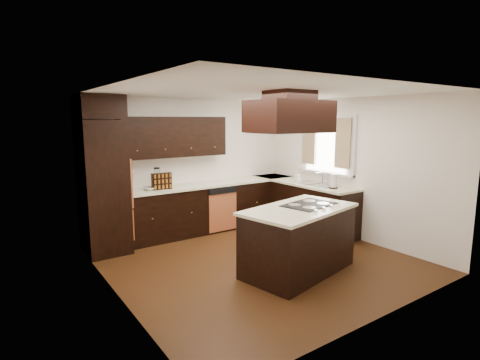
% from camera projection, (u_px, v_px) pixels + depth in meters
% --- Properties ---
extents(floor, '(4.20, 4.20, 0.02)m').
position_uv_depth(floor, '(257.00, 261.00, 5.71)').
color(floor, '#4F2C11').
rests_on(floor, ground).
extents(ceiling, '(4.20, 4.20, 0.02)m').
position_uv_depth(ceiling, '(258.00, 92.00, 5.31)').
color(ceiling, white).
rests_on(ceiling, ground).
extents(wall_back, '(4.20, 0.02, 2.50)m').
position_uv_depth(wall_back, '(191.00, 165.00, 7.22)').
color(wall_back, white).
rests_on(wall_back, ground).
extents(wall_front, '(4.20, 0.02, 2.50)m').
position_uv_depth(wall_front, '(384.00, 206.00, 3.80)').
color(wall_front, white).
rests_on(wall_front, ground).
extents(wall_left, '(0.02, 4.20, 2.50)m').
position_uv_depth(wall_left, '(113.00, 196.00, 4.32)').
color(wall_left, white).
rests_on(wall_left, ground).
extents(wall_right, '(0.02, 4.20, 2.50)m').
position_uv_depth(wall_right, '(351.00, 169.00, 6.70)').
color(wall_right, white).
rests_on(wall_right, ground).
extents(oven_column, '(0.65, 0.75, 2.12)m').
position_uv_depth(oven_column, '(103.00, 187.00, 5.92)').
color(oven_column, black).
rests_on(oven_column, floor).
extents(wall_oven_face, '(0.05, 0.62, 0.78)m').
position_uv_depth(wall_oven_face, '(125.00, 181.00, 6.11)').
color(wall_oven_face, '#CC6539').
rests_on(wall_oven_face, oven_column).
extents(base_cabinets_back, '(2.93, 0.60, 0.88)m').
position_uv_depth(base_cabinets_back, '(201.00, 209.00, 7.12)').
color(base_cabinets_back, black).
rests_on(base_cabinets_back, floor).
extents(base_cabinets_right, '(0.60, 2.40, 0.88)m').
position_uv_depth(base_cabinets_right, '(302.00, 206.00, 7.38)').
color(base_cabinets_right, black).
rests_on(base_cabinets_right, floor).
extents(countertop_back, '(2.93, 0.63, 0.04)m').
position_uv_depth(countertop_back, '(201.00, 185.00, 7.03)').
color(countertop_back, '#F7F1C9').
rests_on(countertop_back, base_cabinets_back).
extents(countertop_right, '(0.63, 2.40, 0.04)m').
position_uv_depth(countertop_right, '(302.00, 183.00, 7.30)').
color(countertop_right, '#F7F1C9').
rests_on(countertop_right, base_cabinets_right).
extents(upper_cabinets, '(2.00, 0.34, 0.72)m').
position_uv_depth(upper_cabinets, '(174.00, 137.00, 6.74)').
color(upper_cabinets, black).
rests_on(upper_cabinets, wall_back).
extents(dishwasher_front, '(0.60, 0.05, 0.72)m').
position_uv_depth(dishwasher_front, '(223.00, 212.00, 7.05)').
color(dishwasher_front, '#CC6539').
rests_on(dishwasher_front, floor).
extents(window_frame, '(0.06, 1.32, 1.12)m').
position_uv_depth(window_frame, '(327.00, 145.00, 7.06)').
color(window_frame, silver).
rests_on(window_frame, wall_right).
extents(window_pane, '(0.00, 1.20, 1.00)m').
position_uv_depth(window_pane, '(328.00, 145.00, 7.07)').
color(window_pane, white).
rests_on(window_pane, wall_right).
extents(curtain_left, '(0.02, 0.34, 0.90)m').
position_uv_depth(curtain_left, '(343.00, 143.00, 6.68)').
color(curtain_left, beige).
rests_on(curtain_left, wall_right).
extents(curtain_right, '(0.02, 0.34, 0.90)m').
position_uv_depth(curtain_right, '(309.00, 141.00, 7.36)').
color(curtain_right, beige).
rests_on(curtain_right, wall_right).
extents(sink_rim, '(0.52, 0.84, 0.01)m').
position_uv_depth(sink_rim, '(316.00, 184.00, 7.02)').
color(sink_rim, silver).
rests_on(sink_rim, countertop_right).
extents(island, '(1.74, 1.18, 0.88)m').
position_uv_depth(island, '(298.00, 241.00, 5.23)').
color(island, black).
rests_on(island, floor).
extents(island_top, '(1.81, 1.25, 0.04)m').
position_uv_depth(island_top, '(299.00, 209.00, 5.15)').
color(island_top, '#F7F1C9').
rests_on(island_top, island).
extents(cooktop, '(0.84, 0.65, 0.01)m').
position_uv_depth(cooktop, '(309.00, 204.00, 5.32)').
color(cooktop, black).
rests_on(cooktop, island_top).
extents(range_hood, '(1.05, 0.72, 0.42)m').
position_uv_depth(range_hood, '(289.00, 117.00, 4.98)').
color(range_hood, black).
rests_on(range_hood, ceiling).
extents(hood_duct, '(0.55, 0.50, 0.13)m').
position_uv_depth(hood_duct, '(290.00, 95.00, 4.93)').
color(hood_duct, black).
rests_on(hood_duct, ceiling).
extents(blender_base, '(0.15, 0.15, 0.10)m').
position_uv_depth(blender_base, '(157.00, 186.00, 6.50)').
color(blender_base, silver).
rests_on(blender_base, countertop_back).
extents(blender_pitcher, '(0.13, 0.13, 0.26)m').
position_uv_depth(blender_pitcher, '(157.00, 176.00, 6.47)').
color(blender_pitcher, silver).
rests_on(blender_pitcher, blender_base).
extents(spice_rack, '(0.35, 0.13, 0.29)m').
position_uv_depth(spice_rack, '(162.00, 181.00, 6.48)').
color(spice_rack, black).
rests_on(spice_rack, countertop_back).
extents(mixing_bowl, '(0.28, 0.28, 0.05)m').
position_uv_depth(mixing_bowl, '(150.00, 189.00, 6.43)').
color(mixing_bowl, silver).
rests_on(mixing_bowl, countertop_back).
extents(soap_bottle, '(0.11, 0.12, 0.20)m').
position_uv_depth(soap_bottle, '(298.00, 176.00, 7.32)').
color(soap_bottle, silver).
rests_on(soap_bottle, countertop_right).
extents(paper_towel, '(0.14, 0.14, 0.25)m').
position_uv_depth(paper_towel, '(333.00, 181.00, 6.57)').
color(paper_towel, silver).
rests_on(paper_towel, countertop_right).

